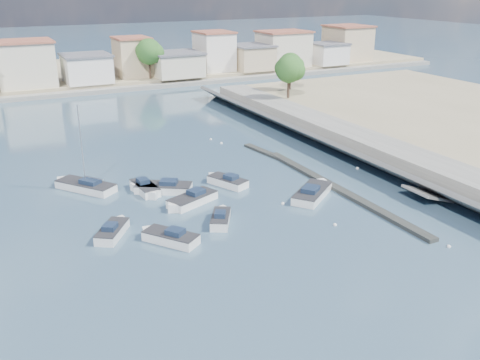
# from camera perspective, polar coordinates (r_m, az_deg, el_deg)

# --- Properties ---
(ground) EXTENTS (400.00, 400.00, 0.00)m
(ground) POSITION_cam_1_polar(r_m,az_deg,el_deg) (77.36, -7.35, 5.36)
(ground) COLOR #2F4E5E
(ground) RESTS_ON ground
(seawall_walkway) EXTENTS (5.00, 90.00, 1.80)m
(seawall_walkway) POSITION_cam_1_polar(r_m,az_deg,el_deg) (64.23, 17.08, 2.27)
(seawall_walkway) COLOR slate
(seawall_walkway) RESTS_ON ground
(breakwater) EXTENTS (2.00, 31.02, 0.35)m
(breakwater) POSITION_cam_1_polar(r_m,az_deg,el_deg) (57.10, 8.71, -0.07)
(breakwater) COLOR black
(breakwater) RESTS_ON ground
(far_shore_land) EXTENTS (160.00, 40.00, 1.40)m
(far_shore_land) POSITION_cam_1_polar(r_m,az_deg,el_deg) (126.48, -15.58, 11.01)
(far_shore_land) COLOR gray
(far_shore_land) RESTS_ON ground
(far_shore_quay) EXTENTS (160.00, 2.50, 0.80)m
(far_shore_quay) POSITION_cam_1_polar(r_m,az_deg,el_deg) (106.32, -13.15, 9.37)
(far_shore_quay) COLOR slate
(far_shore_quay) RESTS_ON ground
(far_town) EXTENTS (113.01, 12.80, 8.35)m
(far_town) POSITION_cam_1_polar(r_m,az_deg,el_deg) (114.13, -8.77, 12.71)
(far_town) COLOR beige
(far_town) RESTS_ON far_shore_land
(shore_trees) EXTENTS (74.56, 38.32, 7.92)m
(shore_trees) POSITION_cam_1_polar(r_m,az_deg,el_deg) (104.94, -8.49, 12.76)
(shore_trees) COLOR #38281E
(shore_trees) RESTS_ON ground
(motorboat_a) EXTENTS (4.18, 4.78, 1.48)m
(motorboat_a) POSITION_cam_1_polar(r_m,az_deg,el_deg) (44.19, -7.65, -6.08)
(motorboat_a) COLOR white
(motorboat_a) RESTS_ON ground
(motorboat_b) EXTENTS (3.18, 3.96, 1.48)m
(motorboat_b) POSITION_cam_1_polar(r_m,az_deg,el_deg) (47.16, -2.05, -4.12)
(motorboat_b) COLOR white
(motorboat_b) RESTS_ON ground
(motorboat_c) EXTENTS (5.85, 4.77, 1.48)m
(motorboat_c) POSITION_cam_1_polar(r_m,az_deg,el_deg) (54.49, -8.46, -0.85)
(motorboat_c) COLOR white
(motorboat_c) RESTS_ON ground
(motorboat_d) EXTENTS (5.59, 3.82, 1.48)m
(motorboat_d) POSITION_cam_1_polar(r_m,az_deg,el_deg) (51.06, -5.31, -2.20)
(motorboat_d) COLOR white
(motorboat_d) RESTS_ON ground
(motorboat_e) EXTENTS (3.69, 4.32, 1.48)m
(motorboat_e) POSITION_cam_1_polar(r_m,az_deg,el_deg) (46.15, -13.36, -5.28)
(motorboat_e) COLOR white
(motorboat_e) RESTS_ON ground
(motorboat_f) EXTENTS (3.34, 4.81, 1.48)m
(motorboat_f) POSITION_cam_1_polar(r_m,az_deg,el_deg) (55.69, -1.50, -0.14)
(motorboat_f) COLOR white
(motorboat_f) RESTS_ON ground
(motorboat_g) EXTENTS (2.03, 4.96, 1.48)m
(motorboat_g) POSITION_cam_1_polar(r_m,az_deg,el_deg) (54.47, -10.02, -0.95)
(motorboat_g) COLOR white
(motorboat_g) RESTS_ON ground
(motorboat_h) EXTENTS (6.06, 5.41, 1.48)m
(motorboat_h) POSITION_cam_1_polar(r_m,az_deg,el_deg) (53.26, 7.81, -1.33)
(motorboat_h) COLOR white
(motorboat_h) RESTS_ON ground
(sailboat) EXTENTS (5.55, 6.43, 9.00)m
(sailboat) POSITION_cam_1_polar(r_m,az_deg,el_deg) (56.70, -16.34, -0.59)
(sailboat) COLOR white
(sailboat) RESTS_ON ground
(mooring_buoys) EXTENTS (13.18, 37.11, 0.33)m
(mooring_buoys) POSITION_cam_1_polar(r_m,az_deg,el_deg) (57.32, 6.02, 0.01)
(mooring_buoys) COLOR white
(mooring_buoys) RESTS_ON ground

